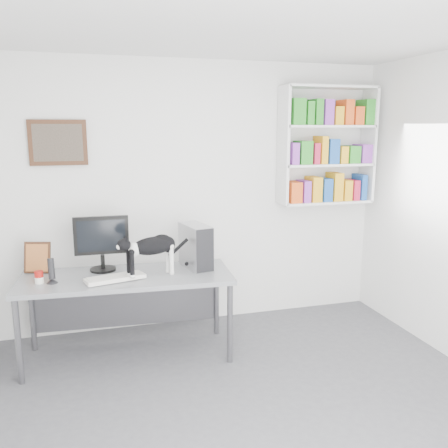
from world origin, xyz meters
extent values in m
cube|color=#55565B|center=(0.00, 0.00, 0.01)|extent=(4.00, 4.00, 0.01)
cube|color=silver|center=(0.00, 0.00, 2.70)|extent=(4.00, 4.00, 0.01)
cube|color=silver|center=(0.00, 2.00, 1.35)|extent=(4.00, 0.01, 2.70)
cube|color=silver|center=(1.40, 1.85, 1.85)|extent=(1.03, 0.28, 1.24)
cube|color=#482617|center=(-1.30, 1.97, 1.90)|extent=(0.52, 0.04, 0.42)
cube|color=gray|center=(-0.77, 1.34, 0.38)|extent=(1.88, 0.84, 0.76)
cube|color=black|center=(-0.96, 1.55, 1.02)|extent=(0.49, 0.24, 0.51)
cube|color=silver|center=(-0.88, 1.23, 0.78)|extent=(0.53, 0.30, 0.04)
cube|color=#ABABB0|center=(-0.13, 1.42, 0.96)|extent=(0.26, 0.43, 0.40)
cylinder|color=black|center=(-1.38, 1.30, 0.87)|extent=(0.11, 0.11, 0.22)
cube|color=#482617|center=(-1.52, 1.64, 0.91)|extent=(0.25, 0.16, 0.29)
cylinder|color=#A7130E|center=(-1.49, 1.32, 0.82)|extent=(0.09, 0.09, 0.11)
camera|label=1|loc=(-1.04, -2.73, 2.03)|focal=38.00mm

